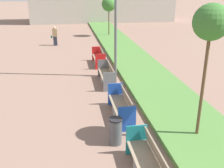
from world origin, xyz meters
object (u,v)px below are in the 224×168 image
bench_red_frame (99,59)px  litter_bin (115,131)px  bench_blue_frame (122,108)px  sapling_tree_near (211,24)px  pedestrian_walking (55,36)px  bench_teal_frame (147,164)px  sapling_tree_far (109,4)px  bench_grey_frame (107,76)px

bench_red_frame → litter_bin: 8.85m
bench_blue_frame → bench_red_frame: size_ratio=1.10×
sapling_tree_near → pedestrian_walking: size_ratio=2.72×
bench_red_frame → litter_bin: size_ratio=2.36×
bench_red_frame → sapling_tree_near: sapling_tree_near is taller
bench_blue_frame → pedestrian_walking: size_ratio=1.44×
litter_bin → sapling_tree_near: sapling_tree_near is taller
bench_teal_frame → litter_bin: 1.71m
bench_red_frame → sapling_tree_near: 9.79m
litter_bin → sapling_tree_far: (2.66, 18.50, 2.58)m
bench_grey_frame → sapling_tree_near: sapling_tree_near is taller
bench_teal_frame → sapling_tree_near: 4.20m
bench_teal_frame → litter_bin: (-0.54, 1.62, 0.07)m
litter_bin → sapling_tree_near: (2.66, -0.14, 3.23)m
litter_bin → pedestrian_walking: bearing=99.0°
litter_bin → bench_blue_frame: bearing=72.6°
sapling_tree_far → pedestrian_walking: 6.49m
litter_bin → sapling_tree_near: bearing=-3.0°
sapling_tree_near → litter_bin: bearing=177.0°
bench_red_frame → sapling_tree_near: size_ratio=0.48×
bench_grey_frame → pedestrian_walking: 10.10m
bench_teal_frame → litter_bin: bench_teal_frame is taller
sapling_tree_near → pedestrian_walking: bearing=108.3°
bench_teal_frame → bench_blue_frame: 3.36m
bench_red_frame → litter_bin: bench_red_frame is taller
bench_blue_frame → litter_bin: (-0.55, -1.74, 0.06)m
bench_grey_frame → litter_bin: bench_grey_frame is taller
bench_blue_frame → sapling_tree_far: size_ratio=0.61×
sapling_tree_far → bench_grey_frame: bearing=-99.2°
bench_blue_frame → bench_red_frame: same height
litter_bin → sapling_tree_far: 18.87m
bench_grey_frame → sapling_tree_far: (2.12, 13.07, 2.64)m
bench_red_frame → sapling_tree_near: bearing=-76.7°
bench_blue_frame → bench_grey_frame: size_ratio=0.99×
bench_teal_frame → bench_red_frame: bearing=90.0°
bench_blue_frame → pedestrian_walking: bearing=102.4°
bench_teal_frame → bench_red_frame: size_ratio=0.99×
litter_bin → pedestrian_walking: pedestrian_walking is taller
bench_teal_frame → bench_blue_frame: same height
sapling_tree_far → pedestrian_walking: sapling_tree_far is taller
bench_blue_frame → pedestrian_walking: pedestrian_walking is taller
bench_grey_frame → bench_teal_frame: bearing=-90.0°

